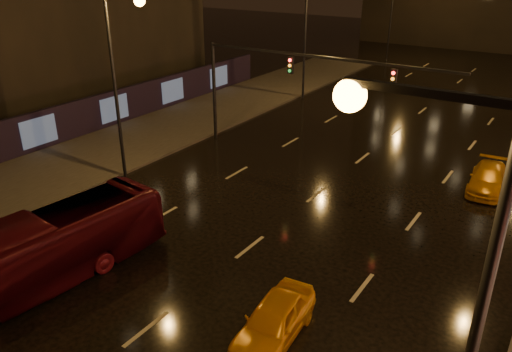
# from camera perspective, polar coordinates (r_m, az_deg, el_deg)

# --- Properties ---
(ground) EXTENTS (140.00, 140.00, 0.00)m
(ground) POSITION_cam_1_polar(r_m,az_deg,el_deg) (28.93, 10.55, 0.80)
(ground) COLOR black
(ground) RESTS_ON ground
(sidewalk_left) EXTENTS (7.00, 70.00, 0.15)m
(sidewalk_left) POSITION_cam_1_polar(r_m,az_deg,el_deg) (32.69, -15.48, 3.21)
(sidewalk_left) COLOR #38332D
(sidewalk_left) RESTS_ON ground
(hoarding_left) EXTENTS (0.30, 46.00, 2.50)m
(hoarding_left) POSITION_cam_1_polar(r_m,az_deg,el_deg) (33.51, -23.75, 4.66)
(hoarding_left) COLOR black
(hoarding_left) RESTS_ON ground
(traffic_signal) EXTENTS (15.31, 0.32, 6.20)m
(traffic_signal) POSITION_cam_1_polar(r_m,az_deg,el_deg) (29.69, 2.14, 11.41)
(traffic_signal) COLOR black
(traffic_signal) RESTS_ON ground
(streetlight_right) EXTENTS (2.64, 0.50, 10.00)m
(streetlight_right) POSITION_cam_1_polar(r_m,az_deg,el_deg) (8.29, 19.65, -12.60)
(streetlight_right) COLOR black
(streetlight_right) RESTS_ON ground
(bus_red) EXTENTS (3.30, 10.06, 2.75)m
(bus_red) POSITION_cam_1_polar(r_m,az_deg,el_deg) (19.70, -23.66, -8.13)
(bus_red) COLOR #4D0B14
(bus_red) RESTS_ON ground
(taxi_near) EXTENTS (1.95, 4.05, 1.33)m
(taxi_near) POSITION_cam_1_polar(r_m,az_deg,el_deg) (16.32, 2.07, -16.16)
(taxi_near) COLOR orange
(taxi_near) RESTS_ON ground
(taxi_far) EXTENTS (2.02, 4.29, 1.21)m
(taxi_far) POSITION_cam_1_polar(r_m,az_deg,el_deg) (28.37, 24.98, -0.28)
(taxi_far) COLOR orange
(taxi_far) RESTS_ON ground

